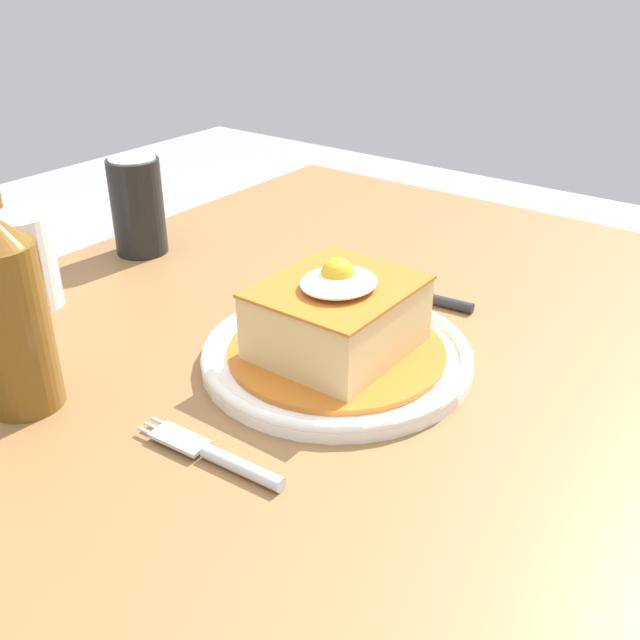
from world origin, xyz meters
TOP-DOWN VIEW (x-y plane):
  - dining_table at (0.00, 0.00)m, footprint 1.19×0.81m
  - main_plate at (0.06, -0.03)m, footprint 0.26×0.26m
  - sandwich_meal at (0.06, -0.03)m, footprint 0.21×0.21m
  - fork at (-0.12, -0.05)m, footprint 0.02×0.14m
  - knife at (0.22, -0.03)m, footprint 0.03×0.17m
  - soda_can at (0.13, 0.33)m, footprint 0.07×0.07m
  - beer_bottle_amber at (-0.16, 0.15)m, footprint 0.06×0.06m
  - drinking_glass at (-0.05, 0.31)m, footprint 0.07×0.07m

SIDE VIEW (x-z plane):
  - dining_table at x=0.00m, z-range 0.25..0.97m
  - fork at x=-0.12m, z-range 0.72..0.73m
  - knife at x=0.22m, z-range 0.72..0.73m
  - main_plate at x=0.06m, z-range 0.72..0.74m
  - drinking_glass at x=-0.05m, z-range 0.71..0.82m
  - sandwich_meal at x=0.06m, z-range 0.72..0.82m
  - soda_can at x=0.13m, z-range 0.72..0.85m
  - beer_bottle_amber at x=-0.16m, z-range 0.69..0.95m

